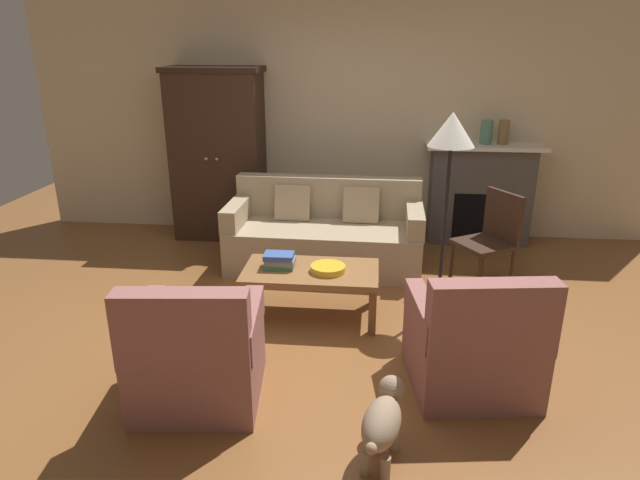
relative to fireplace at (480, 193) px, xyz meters
name	(u,v)px	position (x,y,z in m)	size (l,w,h in m)	color
ground_plane	(322,333)	(-1.55, -2.30, -0.57)	(9.60, 9.60, 0.00)	brown
back_wall	(344,113)	(-1.55, 0.25, 0.83)	(7.20, 0.10, 2.80)	beige
fireplace	(480,193)	(0.00, 0.00, 0.00)	(1.26, 0.48, 1.12)	#4C4947
armoire	(218,154)	(-2.95, -0.08, 0.39)	(1.06, 0.57, 1.91)	#382319
couch	(325,235)	(-1.66, -0.89, -0.25)	(1.94, 0.89, 0.86)	tan
coffee_table	(311,276)	(-1.67, -2.02, -0.20)	(1.10, 0.60, 0.42)	olive
fruit_bowl	(328,268)	(-1.53, -2.05, -0.12)	(0.28, 0.28, 0.05)	gold
book_stack	(279,260)	(-1.93, -2.00, -0.09)	(0.26, 0.19, 0.12)	#427A4C
mantel_vase_jade	(486,132)	(0.00, -0.02, 0.68)	(0.13, 0.13, 0.25)	slate
mantel_vase_bronze	(504,132)	(0.18, -0.02, 0.68)	(0.11, 0.11, 0.26)	olive
armchair_near_left	(197,356)	(-2.25, -3.23, -0.25)	(0.85, 0.84, 0.88)	#935B56
armchair_near_right	(474,346)	(-0.50, -2.92, -0.25)	(0.87, 0.87, 0.88)	#935B56
side_chair_wooden	(492,234)	(-0.10, -1.26, -0.06)	(0.61, 0.61, 0.90)	#382319
floor_lamp	(451,142)	(-0.61, -1.82, 0.87)	(0.36, 0.36, 1.67)	black
dog	(383,420)	(-1.09, -3.64, -0.32)	(0.29, 0.56, 0.39)	gray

